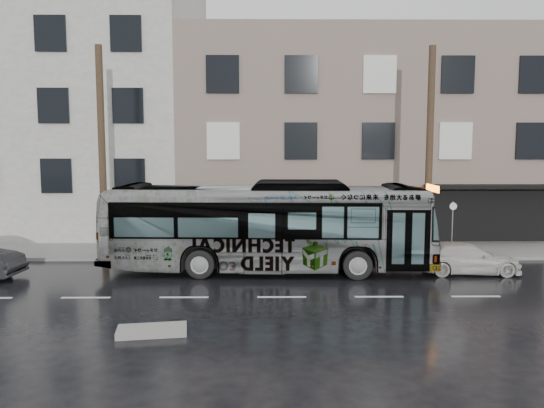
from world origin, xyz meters
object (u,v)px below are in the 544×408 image
Objects in this scene: white_sedan at (467,258)px; utility_pole_rear at (102,153)px; bus at (267,226)px; sign_post at (452,229)px; utility_pole_front at (429,153)px.

utility_pole_rear is at bearing 82.37° from white_sedan.
bus is at bearing -16.42° from utility_pole_rear.
bus is at bearing 88.67° from white_sedan.
utility_pole_front is at bearing 180.00° from sign_post.
bus is at bearing -163.39° from utility_pole_front.
utility_pole_rear is 7.88m from bus.
utility_pole_rear is 15.46m from sign_post.
bus is 7.87m from white_sedan.
utility_pole_front reaches higher than sign_post.
utility_pole_front is at bearing 0.00° from utility_pole_rear.
bus reaches higher than sign_post.
white_sedan is at bearing -9.75° from utility_pole_rear.
utility_pole_rear is at bearing 180.00° from sign_post.
sign_post is at bearing 0.00° from utility_pole_front.
sign_post is at bearing 0.00° from utility_pole_rear.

